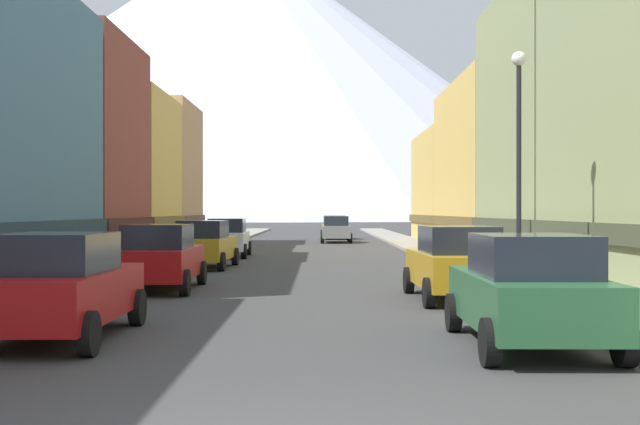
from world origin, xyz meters
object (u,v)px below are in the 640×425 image
Objects in this scene: car_left_1 at (162,257)px; car_driving_1 at (338,229)px; car_left_3 at (229,237)px; car_right_1 at (459,263)px; car_left_0 at (62,286)px; car_right_0 at (531,290)px; car_driving_0 at (336,227)px; streetlamp_right at (521,135)px; car_left_2 at (206,244)px.

car_left_1 is 1.01× the size of car_driving_1.
car_left_3 is 19.98m from car_right_1.
car_left_0 is 1.00× the size of car_driving_1.
car_right_0 is 6.81m from car_right_1.
car_left_1 and car_driving_1 have the same top height.
car_left_0 is at bearing 174.05° from car_right_0.
car_driving_0 is (5.40, 39.50, 0.00)m from car_left_1.
streetlamp_right is at bearing -83.91° from car_driving_1.
streetlamp_right is at bearing 77.61° from car_right_0.
car_driving_0 is (-2.20, 48.78, 0.00)m from car_right_0.
car_right_0 is 0.99× the size of car_right_1.
car_left_3 is at bearing 90.01° from car_left_1.
car_left_1 is 12.00m from car_right_0.
car_left_1 and car_left_3 have the same top height.
car_left_0 is 0.99× the size of car_right_1.
car_right_0 is (7.60, -17.81, 0.00)m from car_left_2.
car_left_1 is 7.99m from car_right_1.
car_right_0 is 0.75× the size of streetlamp_right.
car_right_0 is at bearing -50.71° from car_left_1.
car_left_0 is 0.99× the size of car_left_3.
car_left_1 and car_right_1 have the same top height.
car_left_0 is at bearing -96.42° from car_driving_0.
car_right_1 is at bearing 38.37° from car_left_0.
car_left_3 is at bearing 112.36° from car_right_1.
car_left_3 and car_driving_0 have the same top height.
car_driving_0 is (5.40, 47.99, 0.00)m from car_left_0.
car_right_0 is (7.60, -0.79, 0.00)m from car_left_0.
car_driving_1 is (5.40, 41.42, 0.00)m from car_left_0.
car_left_0 is 41.77m from car_driving_1.
car_left_1 is at bearing 90.00° from car_left_0.
car_right_1 is (7.60, 6.02, 0.00)m from car_left_0.
streetlamp_right is (1.55, 0.25, 3.09)m from car_right_1.
car_left_1 is 39.87m from car_driving_0.
car_driving_1 is at bearing 92.98° from car_right_0.
car_right_1 is at bearing -170.88° from streetlamp_right.
car_left_2 is 19.36m from car_right_0.
car_left_2 and car_driving_1 have the same top height.
streetlamp_right is at bearing -13.69° from car_left_1.
car_left_1 and car_driving_0 have the same top height.
car_left_3 is 1.01× the size of car_driving_1.
car_left_2 is at bearing 130.41° from streetlamp_right.
car_left_3 is 26.41m from car_right_0.
car_left_0 is 1.00× the size of car_left_1.
car_left_3 is 17.76m from car_driving_1.
car_driving_1 is at bearing 93.56° from car_right_1.
car_left_1 is 0.99× the size of car_right_1.
car_left_0 and car_right_1 have the same top height.
car_left_0 is 1.00× the size of car_right_0.
car_left_2 is 14.45m from streetlamp_right.
car_left_1 is at bearing 161.95° from car_right_1.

